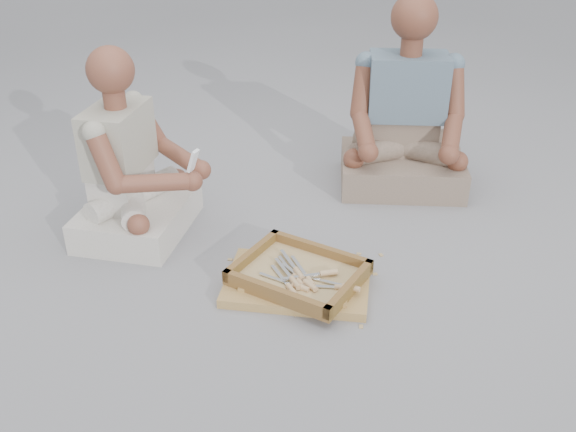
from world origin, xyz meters
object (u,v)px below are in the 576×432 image
(craftsman, at_px, (132,173))
(companion, at_px, (405,125))
(carved_panel, at_px, (298,283))
(tool_tray, at_px, (299,274))

(craftsman, distance_m, companion, 1.36)
(craftsman, xyz_separation_m, companion, (1.10, 0.80, 0.03))
(carved_panel, bearing_deg, craftsman, 163.15)
(craftsman, height_order, companion, companion)
(carved_panel, bearing_deg, companion, 74.53)
(tool_tray, height_order, companion, companion)
(tool_tray, height_order, craftsman, craftsman)
(carved_panel, height_order, companion, companion)
(carved_panel, distance_m, tool_tray, 0.04)
(tool_tray, xyz_separation_m, companion, (0.29, 1.04, 0.26))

